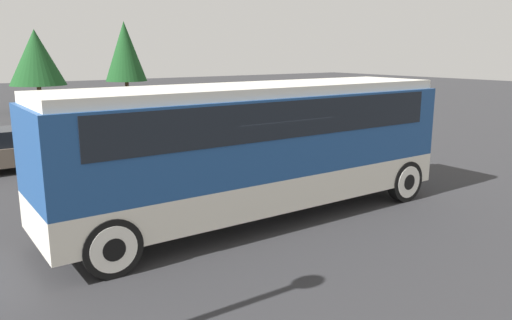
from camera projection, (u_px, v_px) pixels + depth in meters
ground_plane at (256, 218)px, 12.01m from camera, size 120.00×120.00×0.00m
tour_bus at (259, 139)px, 11.66m from camera, size 9.93×2.54×3.19m
parked_car_near at (37, 147)px, 17.23m from camera, size 4.66×1.85×1.41m
parked_car_mid at (292, 139)px, 18.49m from camera, size 4.38×1.90×1.50m
parked_car_far at (238, 125)px, 21.99m from camera, size 4.32×1.87×1.47m
tree_left at (125, 51)px, 36.40m from camera, size 2.98×2.98×6.06m
tree_center at (36, 58)px, 32.40m from camera, size 3.56×3.56×5.32m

